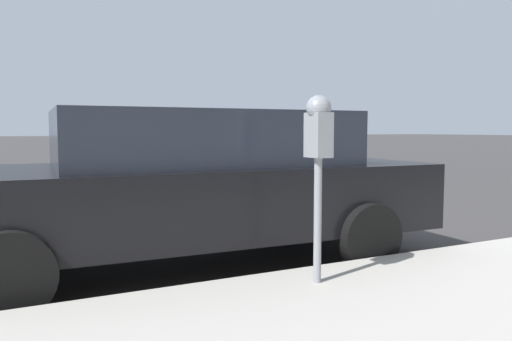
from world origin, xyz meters
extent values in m
plane|color=#3D3A3A|center=(0.00, 0.00, 0.00)|extent=(220.00, 220.00, 0.00)
cylinder|color=gray|center=(-2.60, 0.84, 0.64)|extent=(0.06, 0.06, 0.97)
cube|color=gray|center=(-2.60, 0.84, 1.29)|extent=(0.20, 0.14, 0.34)
sphere|color=gray|center=(-2.60, 0.84, 1.50)|extent=(0.19, 0.19, 0.19)
cube|color=#19389E|center=(-2.50, 0.84, 1.25)|extent=(0.01, 0.11, 0.12)
cube|color=black|center=(-2.50, 0.84, 1.37)|extent=(0.01, 0.10, 0.08)
cube|color=black|center=(-1.08, 1.40, 0.65)|extent=(2.02, 5.02, 0.66)
cube|color=#232833|center=(-1.08, 1.21, 1.25)|extent=(1.72, 2.83, 0.53)
cylinder|color=black|center=(-1.95, 2.97, 0.32)|extent=(0.24, 0.65, 0.64)
cylinder|color=black|center=(-0.10, 2.91, 0.32)|extent=(0.24, 0.65, 0.64)
cylinder|color=black|center=(-2.05, -0.10, 0.32)|extent=(0.24, 0.65, 0.64)
cylinder|color=black|center=(-0.20, -0.16, 0.32)|extent=(0.24, 0.65, 0.64)
camera|label=1|loc=(-5.77, 2.95, 1.33)|focal=35.00mm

